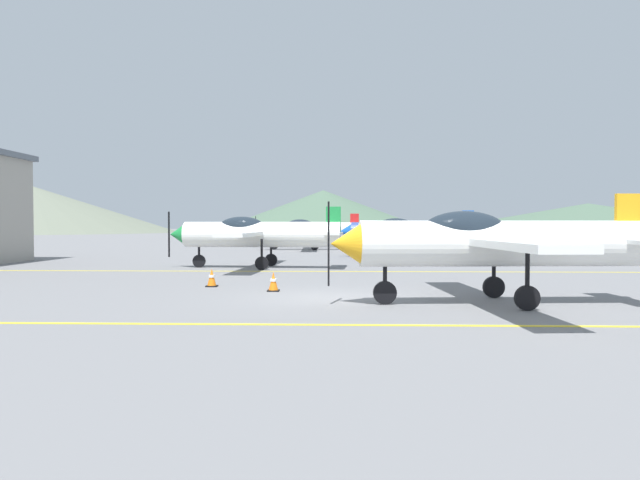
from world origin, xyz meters
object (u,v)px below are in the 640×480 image
object	(u,v)px
airplane_near	(489,242)
airplane_far	(406,231)
traffic_cone_side	(273,282)
airplane_mid	(255,234)
airplane_back	(308,229)
traffic_cone_front	(212,278)

from	to	relation	value
airplane_near	airplane_far	bearing A→B (deg)	89.40
airplane_far	traffic_cone_side	distance (m)	18.69
airplane_near	airplane_far	xyz separation A→B (m)	(0.21, 20.22, 0.00)
airplane_mid	airplane_back	world-z (taller)	same
airplane_near	airplane_mid	distance (m)	14.08
airplane_far	traffic_cone_front	distance (m)	18.40
airplane_near	airplane_far	distance (m)	20.22
traffic_cone_front	traffic_cone_side	distance (m)	2.47
airplane_back	traffic_cone_front	world-z (taller)	airplane_back
airplane_back	airplane_near	bearing A→B (deg)	-78.39
airplane_near	airplane_back	world-z (taller)	same
airplane_far	traffic_cone_front	xyz separation A→B (m)	(-8.18, -16.43, -1.30)
airplane_far	airplane_mid	bearing A→B (deg)	-133.21
traffic_cone_front	airplane_near	bearing A→B (deg)	-25.44
airplane_back	traffic_cone_side	world-z (taller)	airplane_back
airplane_mid	airplane_far	size ratio (longest dim) A/B	1.00
airplane_near	airplane_far	size ratio (longest dim) A/B	1.00
airplane_mid	traffic_cone_side	size ratio (longest dim) A/B	15.97
airplane_far	traffic_cone_side	xyz separation A→B (m)	(-6.03, -17.64, -1.30)
airplane_near	airplane_mid	xyz separation A→B (m)	(-7.70, 11.79, 0.00)
airplane_back	traffic_cone_front	size ratio (longest dim) A/B	15.94
airplane_near	traffic_cone_front	distance (m)	8.91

